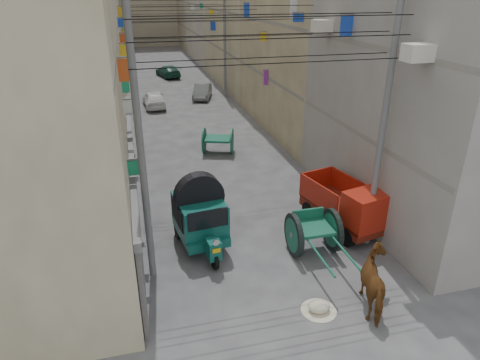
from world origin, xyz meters
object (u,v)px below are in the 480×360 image
object	(u,v)px
tonga_cart	(313,232)
second_cart	(218,140)
horse	(378,283)
feed_sack	(319,306)
auto_rickshaw	(200,214)
distant_car_green	(168,71)
distant_car_white	(154,99)
distant_car_grey	(202,91)
mini_truck	(350,210)

from	to	relation	value
tonga_cart	second_cart	distance (m)	9.78
tonga_cart	horse	bearing A→B (deg)	-78.56
second_cart	feed_sack	distance (m)	12.43
feed_sack	horse	bearing A→B (deg)	-9.03
auto_rickshaw	tonga_cart	bearing A→B (deg)	-27.77
feed_sack	horse	distance (m)	1.68
tonga_cart	distant_car_green	distance (m)	31.30
distant_car_white	distant_car_grey	world-z (taller)	distant_car_white
distant_car_green	distant_car_grey	bearing A→B (deg)	86.55
tonga_cart	feed_sack	size ratio (longest dim) A/B	5.29
auto_rickshaw	distant_car_grey	distance (m)	20.91
horse	feed_sack	bearing A→B (deg)	6.10
distant_car_white	distant_car_grey	xyz separation A→B (m)	(3.84, 1.83, -0.05)
distant_car_green	horse	bearing A→B (deg)	79.77
tonga_cart	distant_car_white	bearing A→B (deg)	100.80
horse	distant_car_green	distance (m)	34.26
horse	distant_car_white	size ratio (longest dim) A/B	0.54
mini_truck	distant_car_white	distance (m)	19.97
second_cart	distant_car_green	world-z (taller)	second_cart
mini_truck	feed_sack	xyz separation A→B (m)	(-2.68, -3.54, -0.73)
auto_rickshaw	tonga_cart	xyz separation A→B (m)	(3.47, -1.31, -0.42)
tonga_cart	mini_truck	distance (m)	1.93
second_cart	tonga_cart	bearing A→B (deg)	-64.73
feed_sack	distant_car_green	world-z (taller)	distant_car_green
mini_truck	distant_car_green	xyz separation A→B (m)	(-3.29, 30.41, -0.33)
auto_rickshaw	second_cart	xyz separation A→B (m)	(2.34, 8.41, -0.45)
auto_rickshaw	tonga_cart	size ratio (longest dim) A/B	0.91
horse	mini_truck	bearing A→B (deg)	-91.81
tonga_cart	feed_sack	bearing A→B (deg)	-109.12
distant_car_white	feed_sack	bearing A→B (deg)	93.69
mini_truck	feed_sack	size ratio (longest dim) A/B	5.87
mini_truck	second_cart	xyz separation A→B (m)	(-2.85, 8.87, -0.16)
tonga_cart	horse	xyz separation A→B (m)	(0.57, -2.94, 0.05)
auto_rickshaw	horse	size ratio (longest dim) A/B	1.54
mini_truck	distant_car_grey	xyz separation A→B (m)	(-1.58, 21.05, -0.33)
auto_rickshaw	distant_car_white	size ratio (longest dim) A/B	0.82
auto_rickshaw	mini_truck	size ratio (longest dim) A/B	0.82
tonga_cart	distant_car_white	world-z (taller)	tonga_cart
second_cart	distant_car_green	bearing A→B (deg)	109.81
feed_sack	distant_car_grey	xyz separation A→B (m)	(1.10, 24.59, 0.40)
distant_car_grey	horse	bearing A→B (deg)	-72.41
distant_car_grey	tonga_cart	bearing A→B (deg)	-73.78
distant_car_white	distant_car_grey	distance (m)	4.25
auto_rickshaw	horse	distance (m)	5.88
auto_rickshaw	feed_sack	size ratio (longest dim) A/B	4.83
tonga_cart	feed_sack	xyz separation A→B (m)	(-0.95, -2.69, -0.60)
mini_truck	distant_car_grey	size ratio (longest dim) A/B	1.05
mini_truck	distant_car_white	bearing A→B (deg)	92.63
auto_rickshaw	distant_car_green	xyz separation A→B (m)	(1.90, 29.94, -0.62)
feed_sack	distant_car_grey	bearing A→B (deg)	87.44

